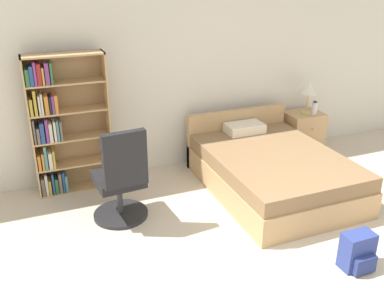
{
  "coord_description": "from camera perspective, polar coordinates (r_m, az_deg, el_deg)",
  "views": [
    {
      "loc": [
        -1.88,
        -1.89,
        2.51
      ],
      "look_at": [
        -0.33,
        1.98,
        0.79
      ],
      "focal_mm": 40.0,
      "sensor_mm": 36.0,
      "label": 1
    }
  ],
  "objects": [
    {
      "name": "bookshelf",
      "position": [
        5.16,
        -17.15,
        2.29
      ],
      "size": [
        0.89,
        0.27,
        1.65
      ],
      "color": "tan",
      "rests_on": "ground_plane"
    },
    {
      "name": "nightstand",
      "position": [
        6.45,
        14.47,
        1.58
      ],
      "size": [
        0.52,
        0.46,
        0.59
      ],
      "color": "tan",
      "rests_on": "ground_plane"
    },
    {
      "name": "bed",
      "position": [
        5.28,
        10.37,
        -3.31
      ],
      "size": [
        1.44,
        2.0,
        0.74
      ],
      "color": "tan",
      "rests_on": "ground_plane"
    },
    {
      "name": "water_bottle",
      "position": [
        6.3,
        16.03,
        4.62
      ],
      "size": [
        0.08,
        0.08,
        0.19
      ],
      "color": "silver",
      "rests_on": "nightstand"
    },
    {
      "name": "table_lamp",
      "position": [
        6.23,
        15.34,
        7.23
      ],
      "size": [
        0.26,
        0.26,
        0.48
      ],
      "color": "tan",
      "rests_on": "nightstand"
    },
    {
      "name": "wall_back",
      "position": [
        5.59,
        -1.61,
        9.87
      ],
      "size": [
        9.0,
        0.06,
        2.6
      ],
      "color": "silver",
      "rests_on": "ground_plane"
    },
    {
      "name": "office_chair",
      "position": [
        4.51,
        -9.42,
        -5.0
      ],
      "size": [
        0.59,
        0.63,
        1.07
      ],
      "color": "#232326",
      "rests_on": "ground_plane"
    },
    {
      "name": "backpack_blue",
      "position": [
        4.2,
        21.23,
        -13.28
      ],
      "size": [
        0.29,
        0.23,
        0.35
      ],
      "color": "navy",
      "rests_on": "ground_plane"
    }
  ]
}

